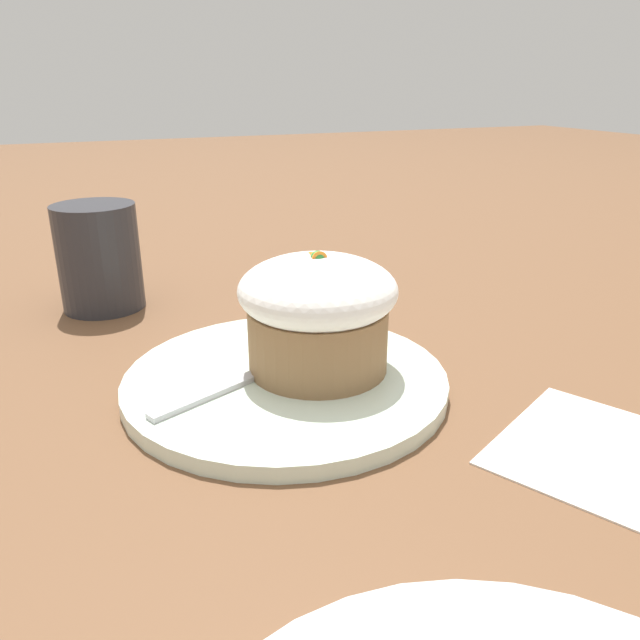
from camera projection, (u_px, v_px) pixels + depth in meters
name	position (u px, v px, depth m)	size (l,w,h in m)	color
ground_plane	(286.00, 388.00, 0.45)	(4.00, 4.00, 0.00)	brown
dessert_plate	(286.00, 381.00, 0.45)	(0.23, 0.23, 0.01)	silver
carrot_cake	(320.00, 313.00, 0.44)	(0.11, 0.11, 0.09)	olive
spoon	(260.00, 372.00, 0.44)	(0.07, 0.12, 0.01)	#B7B7BC
coffee_cup	(99.00, 257.00, 0.59)	(0.11, 0.08, 0.10)	#2D2D33
paper_napkin	(630.00, 462.00, 0.36)	(0.18, 0.17, 0.00)	white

